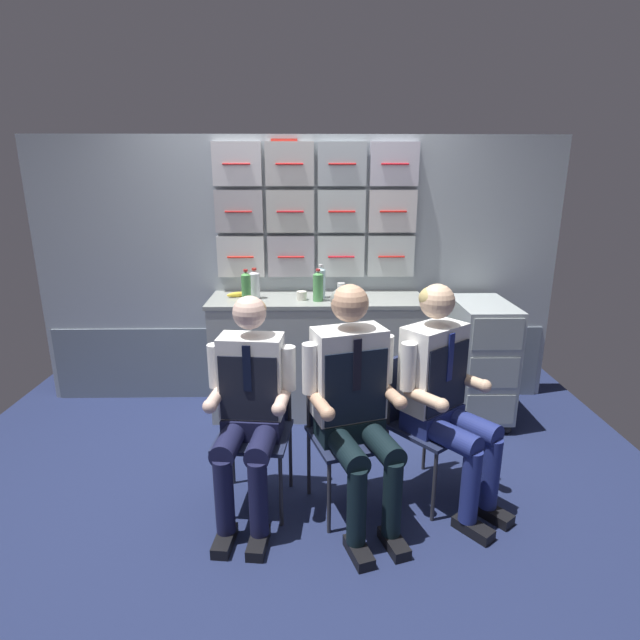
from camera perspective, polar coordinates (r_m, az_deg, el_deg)
ground at (r=3.26m, az=-2.92°, el=-18.98°), size 4.80×4.80×0.04m
galley_bulkhead at (r=4.10m, az=-2.26°, el=5.68°), size 4.20×0.14×2.15m
galley_counter at (r=4.00m, az=-0.34°, el=-4.03°), size 1.65×0.53×0.94m
service_trolley at (r=4.06m, az=17.71°, el=-4.09°), size 0.40×0.65×0.93m
folding_chair_left at (r=2.96m, az=-7.23°, el=-10.58°), size 0.44×0.44×0.85m
crew_member_left at (r=2.75m, az=-8.05°, el=-9.14°), size 0.48×0.62×1.25m
folding_chair_center at (r=2.92m, az=2.62°, el=-10.93°), size 0.50×0.50×0.85m
crew_member_center at (r=2.70m, az=3.88°, el=-8.47°), size 0.55×0.70×1.31m
folding_chair_right at (r=3.07m, az=11.26°, el=-9.82°), size 0.56×0.56×0.85m
crew_member_right at (r=2.90m, az=13.88°, el=-7.44°), size 0.64×0.69×1.29m
water_bottle_clear at (r=3.74m, az=-0.22°, el=3.89°), size 0.08×0.08×0.24m
water_bottle_tall at (r=3.73m, az=-8.40°, el=3.73°), size 0.07×0.07×0.25m
water_bottle_blue_cap at (r=3.83m, az=0.10°, el=4.32°), size 0.07×0.07×0.26m
water_bottle_short at (r=3.85m, az=-7.46°, el=4.06°), size 0.08×0.08×0.24m
paper_cup_tan at (r=4.03m, az=2.42°, el=3.74°), size 0.06×0.06×0.08m
espresso_cup_small at (r=3.79m, az=-2.10°, el=2.83°), size 0.08×0.08×0.07m
snack_banana at (r=3.94m, az=-9.36°, el=2.90°), size 0.17×0.10×0.04m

